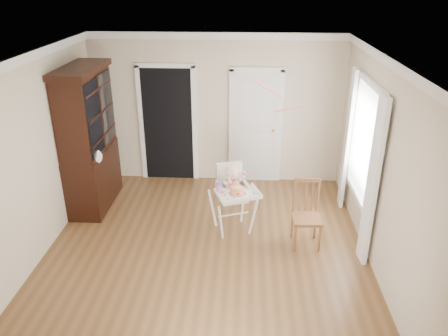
# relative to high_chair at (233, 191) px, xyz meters

# --- Properties ---
(floor) EXTENTS (5.00, 5.00, 0.00)m
(floor) POSITION_rel_high_chair_xyz_m (-0.35, -0.68, -0.66)
(floor) COLOR brown
(floor) RESTS_ON ground
(ceiling) EXTENTS (5.00, 5.00, 0.00)m
(ceiling) POSITION_rel_high_chair_xyz_m (-0.35, -0.68, 2.04)
(ceiling) COLOR white
(ceiling) RESTS_ON wall_back
(wall_back) EXTENTS (4.50, 0.00, 4.50)m
(wall_back) POSITION_rel_high_chair_xyz_m (-0.35, 1.82, 0.69)
(wall_back) COLOR beige
(wall_back) RESTS_ON floor
(wall_left) EXTENTS (0.00, 5.00, 5.00)m
(wall_left) POSITION_rel_high_chair_xyz_m (-2.60, -0.68, 0.69)
(wall_left) COLOR beige
(wall_left) RESTS_ON floor
(wall_right) EXTENTS (0.00, 5.00, 5.00)m
(wall_right) POSITION_rel_high_chair_xyz_m (1.90, -0.68, 0.69)
(wall_right) COLOR beige
(wall_right) RESTS_ON floor
(crown_molding) EXTENTS (4.50, 5.00, 0.12)m
(crown_molding) POSITION_rel_high_chair_xyz_m (-0.35, -0.68, 1.98)
(crown_molding) COLOR white
(crown_molding) RESTS_ON ceiling
(doorway) EXTENTS (1.06, 0.05, 2.22)m
(doorway) POSITION_rel_high_chair_xyz_m (-1.25, 1.81, 0.45)
(doorway) COLOR black
(doorway) RESTS_ON wall_back
(closet_door) EXTENTS (0.96, 0.09, 2.13)m
(closet_door) POSITION_rel_high_chair_xyz_m (0.35, 1.80, 0.36)
(closet_door) COLOR white
(closet_door) RESTS_ON wall_back
(window_right) EXTENTS (0.13, 1.84, 2.30)m
(window_right) POSITION_rel_high_chair_xyz_m (1.83, 0.12, 0.63)
(window_right) COLOR white
(window_right) RESTS_ON wall_right
(high_chair) EXTENTS (0.82, 0.91, 1.07)m
(high_chair) POSITION_rel_high_chair_xyz_m (0.00, 0.00, 0.00)
(high_chair) COLOR white
(high_chair) RESTS_ON floor
(baby) EXTENTS (0.35, 0.26, 0.47)m
(baby) POSITION_rel_high_chair_xyz_m (-0.01, 0.03, 0.15)
(baby) COLOR beige
(baby) RESTS_ON high_chair
(cake) EXTENTS (0.23, 0.23, 0.11)m
(cake) POSITION_rel_high_chair_xyz_m (0.07, -0.24, 0.14)
(cake) COLOR silver
(cake) RESTS_ON high_chair
(sippy_cup) EXTENTS (0.08, 0.08, 0.19)m
(sippy_cup) POSITION_rel_high_chair_xyz_m (-0.19, -0.22, 0.16)
(sippy_cup) COLOR pink
(sippy_cup) RESTS_ON high_chair
(china_cabinet) EXTENTS (0.61, 1.38, 2.33)m
(china_cabinet) POSITION_rel_high_chair_xyz_m (-2.34, 0.72, 0.50)
(china_cabinet) COLOR black
(china_cabinet) RESTS_ON floor
(dining_chair) EXTENTS (0.42, 0.42, 0.98)m
(dining_chair) POSITION_rel_high_chair_xyz_m (1.06, -0.31, -0.21)
(dining_chair) COLOR brown
(dining_chair) RESTS_ON floor
(streamer) EXTENTS (0.35, 0.38, 0.15)m
(streamer) POSITION_rel_high_chair_xyz_m (0.42, -0.54, 1.68)
(streamer) COLOR pink
(streamer) RESTS_ON ceiling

